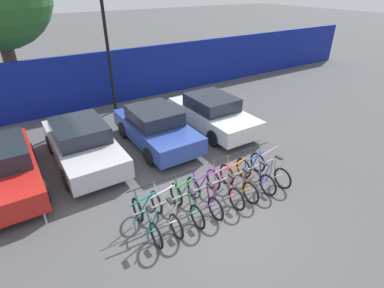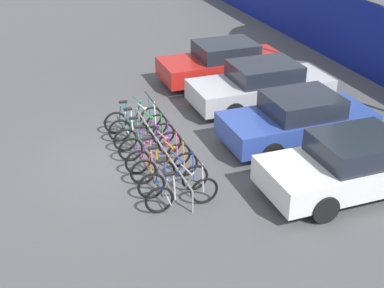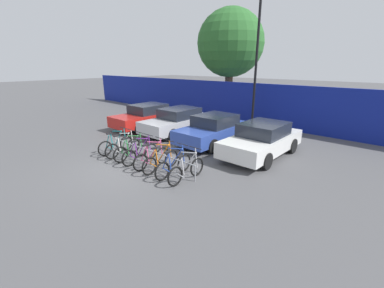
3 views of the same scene
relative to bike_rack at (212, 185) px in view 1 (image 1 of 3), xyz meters
name	(u,v)px [view 1 (image 1 of 3)]	position (x,y,z in m)	size (l,w,h in m)	color
ground_plane	(217,218)	(-0.33, -0.68, -0.50)	(120.00, 120.00, 0.00)	#4C4C4F
hoarding_wall	(98,80)	(-0.33, 8.82, 0.79)	(36.00, 0.16, 2.58)	navy
bike_rack	(212,185)	(0.00, 0.00, 0.00)	(4.71, 0.04, 0.57)	gray
bicycle_teal	(146,220)	(-2.08, -0.15, -0.12)	(0.68, 1.71, 1.05)	black
bicycle_white	(166,212)	(-1.55, -0.15, -0.12)	(0.68, 1.71, 1.05)	black
bicycle_green	(186,204)	(-0.95, -0.15, -0.12)	(0.68, 1.71, 1.05)	black
bicycle_purple	(204,196)	(-0.38, -0.15, -0.12)	(0.68, 1.71, 1.05)	black
bicycle_pink	(224,188)	(0.32, -0.15, -0.12)	(0.68, 1.71, 1.05)	black
bicycle_orange	(238,182)	(0.82, -0.15, -0.12)	(0.68, 1.71, 1.05)	black
bicycle_blue	(255,175)	(1.48, -0.15, -0.12)	(0.68, 1.71, 1.05)	black
bicycle_silver	(270,169)	(2.08, -0.15, -0.12)	(0.68, 1.71, 1.05)	black
car_red	(1,168)	(-4.82, 3.79, 0.19)	(1.91, 4.33, 1.40)	red
car_silver	(82,143)	(-2.43, 4.05, 0.19)	(1.91, 4.39, 1.40)	#B7B7BC
car_blue	(156,127)	(0.20, 3.82, 0.19)	(1.91, 4.09, 1.40)	#2D479E
car_white	(213,113)	(2.75, 3.76, 0.19)	(1.91, 4.23, 1.40)	silver
lamp_post	(104,17)	(0.04, 7.83, 3.63)	(0.24, 0.44, 7.53)	black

